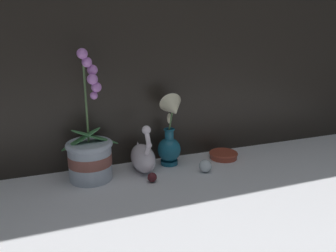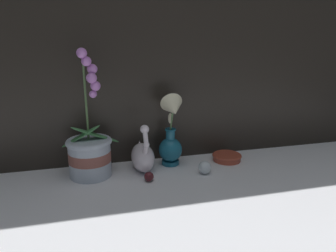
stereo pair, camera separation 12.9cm
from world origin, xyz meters
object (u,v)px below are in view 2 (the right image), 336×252
at_px(glass_sphere, 205,167).
at_px(swan_figurine, 143,156).
at_px(orchid_potted_plant, 90,151).
at_px(blue_vase, 171,136).
at_px(amber_dish, 227,157).

bearing_deg(glass_sphere, swan_figurine, 156.58).
xyz_separation_m(orchid_potted_plant, glass_sphere, (0.43, -0.09, -0.07)).
xyz_separation_m(swan_figurine, glass_sphere, (0.23, -0.10, -0.03)).
xyz_separation_m(blue_vase, amber_dish, (0.25, -0.01, -0.11)).
bearing_deg(glass_sphere, blue_vase, 133.78).
distance_m(orchid_potted_plant, glass_sphere, 0.45).
height_order(swan_figurine, amber_dish, swan_figurine).
height_order(orchid_potted_plant, swan_figurine, orchid_potted_plant).
distance_m(orchid_potted_plant, swan_figurine, 0.21).
height_order(glass_sphere, amber_dish, glass_sphere).
distance_m(swan_figurine, blue_vase, 0.14).
bearing_deg(glass_sphere, amber_dish, 36.54).
bearing_deg(swan_figurine, glass_sphere, -23.42).
bearing_deg(orchid_potted_plant, glass_sphere, -12.29).
bearing_deg(blue_vase, glass_sphere, -46.22).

